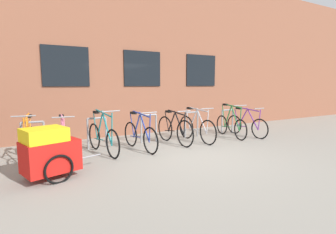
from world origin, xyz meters
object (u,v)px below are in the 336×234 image
object	(u,v)px
bicycle_teal	(103,137)
bicycle_black	(174,130)
bicycle_orange	(29,144)
bicycle_green	(231,125)
bicycle_silver	(196,128)
bicycle_blue	(140,135)
bicycle_pink	(64,143)
bike_trailer	(49,152)
bicycle_purple	(246,125)

from	to	relation	value
bicycle_teal	bicycle_black	xyz separation A→B (m)	(2.07, 0.07, 0.01)
bicycle_orange	bicycle_green	bearing A→B (deg)	-0.71
bicycle_silver	bicycle_black	size ratio (longest dim) A/B	1.02
bicycle_silver	bicycle_blue	world-z (taller)	bicycle_silver
bicycle_pink	bike_trailer	distance (m)	1.21
bicycle_blue	bicycle_teal	world-z (taller)	bicycle_teal
bicycle_pink	bicycle_green	distance (m)	5.07
bicycle_orange	bike_trailer	xyz separation A→B (m)	(0.32, -1.36, 0.10)
bicycle_blue	bicycle_green	world-z (taller)	bicycle_green
bicycle_teal	bike_trailer	world-z (taller)	bicycle_teal
bicycle_orange	bicycle_black	distance (m)	3.68
bicycle_orange	bicycle_black	bearing A→B (deg)	-0.44
bicycle_black	bike_trailer	xyz separation A→B (m)	(-3.36, -1.33, 0.09)
bicycle_silver	bicycle_pink	xyz separation A→B (m)	(-3.72, -0.13, -0.02)
bicycle_blue	bicycle_purple	size ratio (longest dim) A/B	0.99
bicycle_silver	bicycle_blue	distance (m)	1.87
bicycle_silver	bicycle_green	bearing A→B (deg)	0.48
bicycle_orange	bicycle_green	world-z (taller)	bicycle_orange
bicycle_teal	bike_trailer	xyz separation A→B (m)	(-1.28, -1.26, 0.10)
bicycle_black	bicycle_teal	bearing A→B (deg)	-178.10
bicycle_silver	bicycle_green	distance (m)	1.35
bicycle_silver	bicycle_black	bearing A→B (deg)	175.72
bicycle_pink	bike_trailer	size ratio (longest dim) A/B	1.09
bicycle_pink	bicycle_orange	distance (m)	0.72
bike_trailer	bicycle_purple	bearing A→B (deg)	10.87
bicycle_pink	bicycle_blue	size ratio (longest dim) A/B	0.95
bicycle_teal	bicycle_purple	size ratio (longest dim) A/B	1.04
bicycle_pink	bicycle_silver	bearing A→B (deg)	2.06
bicycle_pink	bicycle_green	xyz separation A→B (m)	(5.07, 0.14, 0.01)
bicycle_green	bicycle_purple	xyz separation A→B (m)	(0.55, -0.14, -0.02)
bicycle_blue	bicycle_green	bearing A→B (deg)	2.35
bicycle_green	bike_trailer	distance (m)	5.59
bicycle_orange	bicycle_teal	world-z (taller)	bicycle_teal
bicycle_green	bicycle_black	world-z (taller)	bicycle_green
bicycle_pink	bicycle_green	size ratio (longest dim) A/B	0.94
bicycle_silver	bicycle_orange	xyz separation A→B (m)	(-4.40, 0.08, 0.00)
bicycle_black	bike_trailer	bearing A→B (deg)	-158.36
bicycle_teal	bicycle_purple	bearing A→B (deg)	-1.37
bicycle_pink	bicycle_green	bearing A→B (deg)	1.63
bicycle_pink	bicycle_black	xyz separation A→B (m)	(2.99, 0.19, 0.03)
bicycle_orange	bicycle_teal	bearing A→B (deg)	-3.46
bicycle_pink	bicycle_teal	world-z (taller)	bicycle_teal
bicycle_green	bike_trailer	bearing A→B (deg)	-166.67
bicycle_silver	bicycle_orange	size ratio (longest dim) A/B	1.02
bicycle_orange	bicycle_green	distance (m)	5.76
bicycle_teal	bicycle_green	distance (m)	4.15
bicycle_silver	bicycle_purple	size ratio (longest dim) A/B	1.04
bicycle_blue	bicycle_silver	bearing A→B (deg)	3.70
bicycle_pink	bicycle_black	bearing A→B (deg)	3.59
bicycle_blue	bike_trailer	world-z (taller)	bicycle_blue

